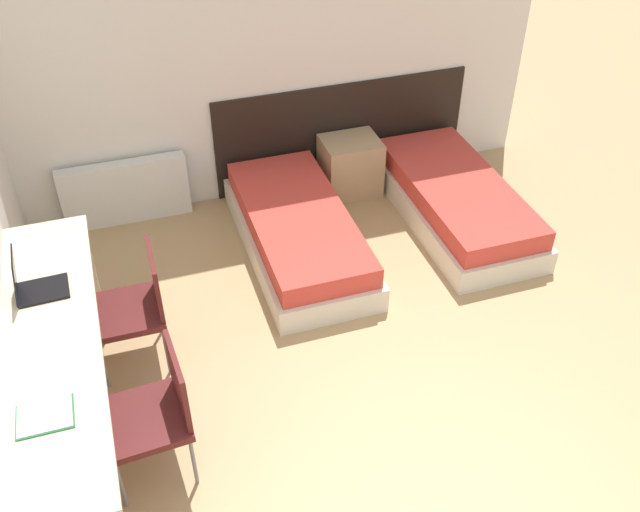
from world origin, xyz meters
name	(u,v)px	position (x,y,z in m)	size (l,w,h in m)	color
wall_back	(253,53)	(0.00, 3.98, 1.35)	(5.21, 0.05, 2.70)	silver
headboard_panel	(342,133)	(0.79, 3.95, 0.48)	(2.41, 0.03, 0.97)	black
bed_near_window	(298,232)	(0.07, 2.97, 0.19)	(0.86, 1.90, 0.40)	beige
bed_near_door	(456,201)	(1.52, 2.97, 0.19)	(0.86, 1.90, 0.40)	beige
nightstand	(350,166)	(0.79, 3.70, 0.27)	(0.52, 0.43, 0.53)	tan
radiator	(126,192)	(-1.23, 3.86, 0.29)	(1.09, 0.12, 0.58)	silver
desk	(56,358)	(-1.82, 1.66, 0.61)	(0.56, 2.48, 0.76)	beige
chair_near_laptop	(135,303)	(-1.32, 2.14, 0.50)	(0.49, 0.49, 0.89)	#511919
chair_near_notebook	(155,410)	(-1.32, 1.19, 0.50)	(0.51, 0.51, 0.89)	#511919
laptop	(33,285)	(-1.89, 2.12, 0.83)	(0.32, 0.25, 0.32)	black
open_notebook	(45,416)	(-1.86, 1.09, 0.77)	(0.29, 0.24, 0.02)	#236B3D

